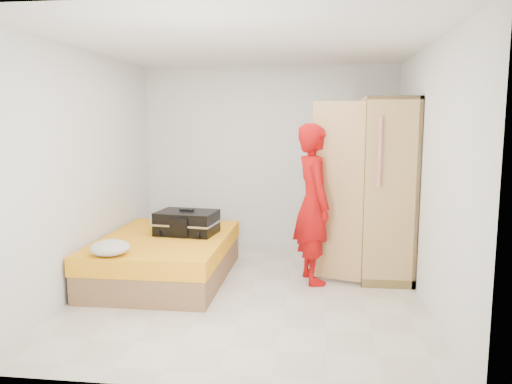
# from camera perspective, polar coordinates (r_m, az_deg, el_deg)

# --- Properties ---
(room) EXTENTS (4.00, 4.02, 2.60)m
(room) POSITION_cam_1_polar(r_m,az_deg,el_deg) (5.21, -0.71, 2.22)
(room) COLOR beige
(room) RESTS_ON ground
(bed) EXTENTS (1.42, 2.02, 0.50)m
(bed) POSITION_cam_1_polar(r_m,az_deg,el_deg) (5.99, -10.27, -7.34)
(bed) COLOR olive
(bed) RESTS_ON ground
(wardrobe) EXTENTS (1.15, 1.20, 2.10)m
(wardrobe) POSITION_cam_1_polar(r_m,az_deg,el_deg) (6.11, 14.07, -0.00)
(wardrobe) COLOR tan
(wardrobe) RESTS_ON ground
(person) EXTENTS (0.61, 0.76, 1.81)m
(person) POSITION_cam_1_polar(r_m,az_deg,el_deg) (5.70, 6.60, -1.33)
(person) COLOR #B80B0B
(person) RESTS_ON ground
(suitcase) EXTENTS (0.75, 0.60, 0.30)m
(suitcase) POSITION_cam_1_polar(r_m,az_deg,el_deg) (6.01, -7.91, -3.49)
(suitcase) COLOR black
(suitcase) RESTS_ON bed
(round_cushion) EXTENTS (0.40, 0.40, 0.15)m
(round_cushion) POSITION_cam_1_polar(r_m,az_deg,el_deg) (5.24, -16.33, -6.13)
(round_cushion) COLOR beige
(round_cushion) RESTS_ON bed
(pillow) EXTENTS (0.58, 0.32, 0.10)m
(pillow) POSITION_cam_1_polar(r_m,az_deg,el_deg) (6.76, -9.45, -2.93)
(pillow) COLOR beige
(pillow) RESTS_ON bed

